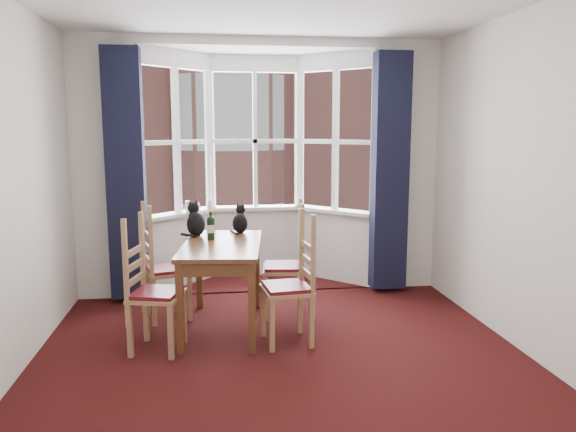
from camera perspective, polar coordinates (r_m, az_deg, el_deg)
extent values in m
plane|color=black|center=(4.37, -0.01, -15.99)|extent=(4.50, 4.50, 0.00)
plane|color=silver|center=(4.69, 25.01, 2.71)|extent=(0.00, 4.50, 4.50)
plane|color=silver|center=(1.81, 9.65, -5.38)|extent=(4.00, 0.00, 4.00)
cube|color=silver|center=(6.29, -18.01, 4.51)|extent=(0.70, 0.12, 2.80)
cube|color=silver|center=(6.56, 11.75, 4.93)|extent=(0.70, 0.12, 2.80)
cube|color=black|center=(6.08, -16.15, 3.98)|extent=(0.38, 0.22, 2.60)
cube|color=black|center=(6.32, 10.30, 4.37)|extent=(0.38, 0.22, 2.60)
cube|color=brown|center=(5.14, -6.73, -2.97)|extent=(0.82, 1.35, 0.04)
cube|color=brown|center=(4.72, -10.91, -9.24)|extent=(0.07, 0.07, 0.76)
cube|color=brown|center=(5.84, -9.00, -5.63)|extent=(0.07, 0.07, 0.76)
cube|color=brown|center=(4.66, -3.68, -9.33)|extent=(0.07, 0.07, 0.76)
cube|color=brown|center=(5.79, -3.21, -5.65)|extent=(0.07, 0.07, 0.76)
cube|color=#A0784E|center=(4.80, -13.19, -7.76)|extent=(0.49, 0.51, 0.06)
cube|color=#580F17|center=(4.80, -13.20, -7.59)|extent=(0.44, 0.46, 0.03)
cube|color=#A0784E|center=(5.57, -12.15, -5.39)|extent=(0.50, 0.51, 0.06)
cube|color=#580F17|center=(5.57, -12.15, -5.24)|extent=(0.45, 0.47, 0.03)
cube|color=#A0784E|center=(4.84, -0.14, -7.37)|extent=(0.44, 0.46, 0.06)
cube|color=#580F17|center=(4.84, -0.14, -7.20)|extent=(0.40, 0.42, 0.03)
cube|color=#A0784E|center=(5.54, -0.50, -5.27)|extent=(0.44, 0.46, 0.06)
cube|color=#580F17|center=(5.53, -0.50, -5.12)|extent=(0.40, 0.42, 0.03)
ellipsoid|color=black|center=(5.51, -9.33, -0.84)|extent=(0.24, 0.28, 0.23)
sphere|color=black|center=(5.57, -9.59, 0.81)|extent=(0.14, 0.14, 0.11)
cone|color=black|center=(5.55, -9.91, 1.35)|extent=(0.05, 0.05, 0.05)
cone|color=black|center=(5.57, -9.30, 1.39)|extent=(0.05, 0.05, 0.05)
ellipsoid|color=black|center=(5.61, -4.89, -0.74)|extent=(0.18, 0.22, 0.20)
sphere|color=black|center=(5.66, -4.85, 0.65)|extent=(0.11, 0.11, 0.09)
cone|color=black|center=(5.65, -5.12, 1.12)|extent=(0.04, 0.04, 0.04)
cone|color=black|center=(5.65, -4.59, 1.12)|extent=(0.04, 0.04, 0.04)
cylinder|color=black|center=(5.30, -7.84, -1.32)|extent=(0.07, 0.07, 0.20)
sphere|color=black|center=(5.28, -7.87, -0.32)|extent=(0.06, 0.06, 0.06)
cylinder|color=black|center=(5.28, -7.87, 0.08)|extent=(0.03, 0.03, 0.08)
cylinder|color=gold|center=(5.27, -7.88, 0.48)|extent=(0.03, 0.03, 0.02)
cylinder|color=silver|center=(5.30, -7.85, -1.27)|extent=(0.07, 0.07, 0.08)
cylinder|color=white|center=(6.59, -10.13, 0.95)|extent=(0.06, 0.06, 0.13)
cylinder|color=white|center=(6.62, -9.20, 0.87)|extent=(0.06, 0.06, 0.10)
cylinder|color=white|center=(6.64, -7.97, 1.05)|extent=(0.05, 0.05, 0.13)
plane|color=#333335|center=(37.02, -6.75, -3.28)|extent=(80.00, 80.00, 0.00)
cube|color=#90544A|center=(18.20, -6.09, 6.30)|extent=(18.00, 6.00, 14.00)
cylinder|color=#90544A|center=(15.21, -5.75, 5.78)|extent=(3.20, 3.20, 14.00)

